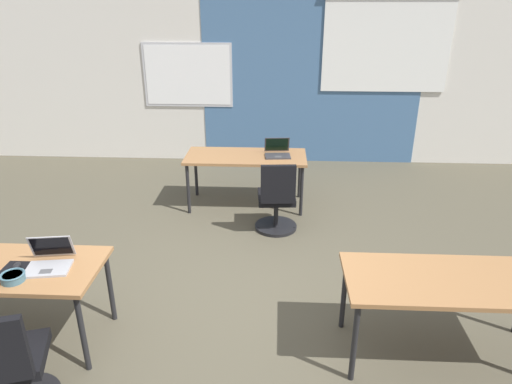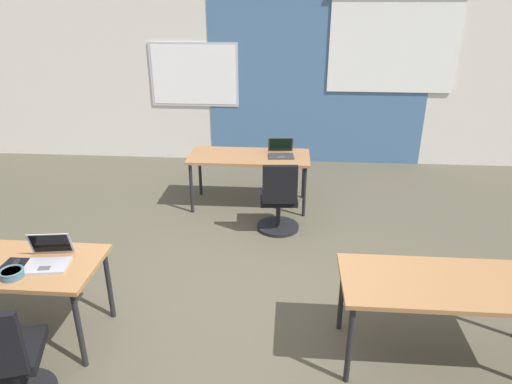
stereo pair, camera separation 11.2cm
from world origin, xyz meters
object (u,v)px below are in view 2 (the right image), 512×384
at_px(mouse_near_left_inner, 16,262).
at_px(snack_bowl, 12,273).
at_px(laptop_near_left_inner, 48,258).
at_px(desk_near_left, 0,268).
at_px(desk_near_right, 449,288).
at_px(laptop_far_right, 281,152).
at_px(chair_far_right, 279,203).
at_px(chair_near_left_inner, 6,366).
at_px(desk_far_center, 249,160).

height_order(mouse_near_left_inner, snack_bowl, snack_bowl).
bearing_deg(laptop_near_left_inner, mouse_near_left_inner, -179.05).
xyz_separation_m(desk_near_left, snack_bowl, (0.23, -0.19, 0.10)).
height_order(desk_near_right, snack_bowl, snack_bowl).
relative_size(laptop_far_right, chair_far_right, 0.39).
bearing_deg(mouse_near_left_inner, snack_bowl, -69.00).
relative_size(laptop_far_right, mouse_near_left_inner, 3.22).
xyz_separation_m(laptop_far_right, laptop_near_left_inner, (-1.76, -2.80, 0.00)).
bearing_deg(chair_near_left_inner, laptop_far_right, -133.38).
bearing_deg(desk_far_center, desk_near_left, -122.01).
height_order(laptop_far_right, chair_far_right, laptop_far_right).
bearing_deg(chair_near_left_inner, desk_far_center, -127.78).
bearing_deg(chair_near_left_inner, chair_far_right, -139.34).
height_order(desk_far_center, chair_far_right, chair_far_right).
relative_size(desk_near_left, mouse_near_left_inner, 14.48).
xyz_separation_m(laptop_far_right, chair_far_right, (0.00, -0.77, -0.39)).
bearing_deg(chair_near_left_inner, mouse_near_left_inner, -86.84).
xyz_separation_m(mouse_near_left_inner, chair_near_left_inner, (0.26, -0.70, -0.36)).
bearing_deg(snack_bowl, desk_far_center, 63.11).
distance_m(desk_far_center, laptop_far_right, 0.43).
xyz_separation_m(desk_far_center, chair_far_right, (0.42, -0.75, -0.28)).
bearing_deg(mouse_near_left_inner, desk_far_center, 60.71).
relative_size(desk_far_center, laptop_far_right, 4.49).
relative_size(desk_near_left, chair_near_left_inner, 1.74).
distance_m(chair_far_right, chair_near_left_inner, 3.28).
bearing_deg(chair_near_left_inner, desk_near_left, -76.66).
distance_m(laptop_far_right, chair_far_right, 0.86).
relative_size(desk_far_center, chair_near_left_inner, 1.74).
relative_size(desk_near_right, mouse_near_left_inner, 14.48).
distance_m(desk_near_right, laptop_near_left_inner, 3.09).
bearing_deg(desk_near_right, mouse_near_left_inner, -179.62).
bearing_deg(chair_far_right, chair_near_left_inner, 53.36).
xyz_separation_m(desk_near_right, snack_bowl, (-3.27, -0.19, 0.10)).
height_order(laptop_near_left_inner, snack_bowl, laptop_near_left_inner).
relative_size(desk_near_right, chair_far_right, 1.74).
relative_size(desk_near_right, snack_bowl, 9.01).
relative_size(desk_near_right, laptop_near_left_inner, 4.29).
distance_m(laptop_far_right, snack_bowl, 3.58).
xyz_separation_m(desk_near_left, laptop_far_right, (2.17, 2.82, 0.11)).
height_order(chair_far_right, mouse_near_left_inner, chair_far_right).
bearing_deg(chair_far_right, snack_bowl, 44.70).
bearing_deg(desk_near_right, laptop_near_left_inner, 179.65).
relative_size(laptop_far_right, laptop_near_left_inner, 0.96).
height_order(desk_near_left, laptop_near_left_inner, laptop_near_left_inner).
xyz_separation_m(desk_near_left, chair_far_right, (2.17, 2.05, -0.28)).
bearing_deg(desk_near_left, mouse_near_left_inner, -7.63).
height_order(laptop_far_right, mouse_near_left_inner, laptop_far_right).
distance_m(desk_near_left, chair_near_left_inner, 0.89).
bearing_deg(snack_bowl, laptop_near_left_inner, 49.83).
bearing_deg(snack_bowl, chair_far_right, 49.19).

